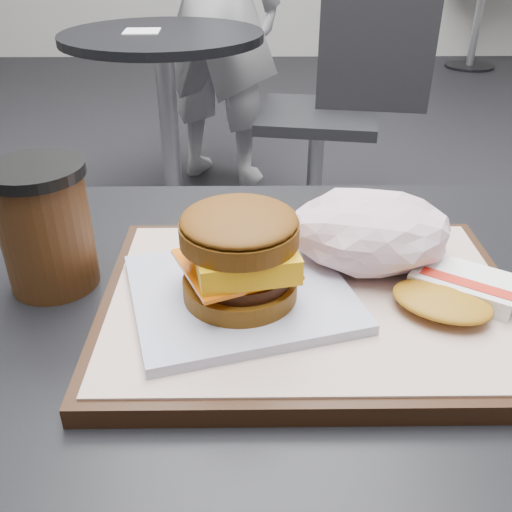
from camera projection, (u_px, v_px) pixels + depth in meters
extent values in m
cube|color=black|center=(305.00, 335.00, 0.53)|extent=(0.80, 0.60, 0.04)
cube|color=black|center=(310.00, 304.00, 0.53)|extent=(0.38, 0.28, 0.02)
cube|color=beige|center=(311.00, 295.00, 0.52)|extent=(0.36, 0.26, 0.00)
cube|color=silver|center=(241.00, 292.00, 0.51)|extent=(0.23, 0.21, 0.01)
cylinder|color=brown|center=(240.00, 286.00, 0.50)|extent=(0.12, 0.12, 0.02)
cylinder|color=black|center=(242.00, 273.00, 0.49)|extent=(0.11, 0.11, 0.01)
cube|color=orange|center=(235.00, 264.00, 0.49)|extent=(0.12, 0.12, 0.00)
cube|color=yellow|center=(243.00, 254.00, 0.48)|extent=(0.10, 0.10, 0.02)
cylinder|color=brown|center=(239.00, 232.00, 0.47)|extent=(0.12, 0.12, 0.02)
ellipsoid|color=brown|center=(239.00, 220.00, 0.47)|extent=(0.12, 0.12, 0.02)
cube|color=white|center=(464.00, 284.00, 0.52)|extent=(0.11, 0.10, 0.02)
cube|color=red|center=(472.00, 285.00, 0.50)|extent=(0.08, 0.06, 0.00)
ellipsoid|color=#BE841E|center=(442.00, 301.00, 0.49)|extent=(0.11, 0.10, 0.01)
cylinder|color=#3C200E|center=(46.00, 229.00, 0.54)|extent=(0.09, 0.09, 0.12)
cylinder|color=black|center=(33.00, 170.00, 0.51)|extent=(0.09, 0.09, 0.01)
cylinder|color=black|center=(177.00, 224.00, 2.33)|extent=(0.44, 0.44, 0.02)
cylinder|color=#A5A5AA|center=(170.00, 139.00, 2.14)|extent=(0.07, 0.07, 0.70)
cylinder|color=black|center=(162.00, 36.00, 1.95)|extent=(0.70, 0.70, 0.03)
cube|color=white|center=(142.00, 31.00, 1.94)|extent=(0.12, 0.12, 0.00)
cylinder|color=#A2A2A7|center=(314.00, 177.00, 2.21)|extent=(0.06, 0.06, 0.44)
cube|color=black|center=(318.00, 116.00, 2.09)|extent=(0.48, 0.48, 0.04)
cube|color=black|center=(376.00, 53.00, 1.98)|extent=(0.40, 0.10, 0.40)
cylinder|color=black|center=(469.00, 66.00, 4.79)|extent=(0.40, 0.40, 0.02)
cylinder|color=#A5A5AA|center=(478.00, 20.00, 4.61)|extent=(0.06, 0.06, 0.70)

